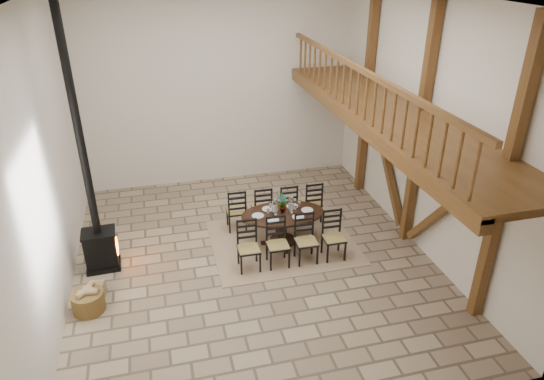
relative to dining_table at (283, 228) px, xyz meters
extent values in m
plane|color=tan|center=(-0.74, -0.47, -0.37)|extent=(8.00, 8.00, 0.00)
cube|color=silver|center=(-0.74, 3.53, 2.13)|extent=(7.00, 0.02, 5.00)
cube|color=silver|center=(-0.74, -4.47, 2.13)|extent=(7.00, 0.02, 5.00)
cube|color=silver|center=(-4.24, -0.47, 2.13)|extent=(0.02, 8.00, 5.00)
cube|color=silver|center=(2.76, -0.47, 2.13)|extent=(0.02, 8.00, 5.00)
cube|color=brown|center=(2.64, -2.97, 2.13)|extent=(0.18, 0.18, 5.00)
cube|color=brown|center=(2.64, -0.47, 2.13)|extent=(0.18, 0.18, 5.00)
cube|color=brown|center=(2.64, 2.03, 2.13)|extent=(0.18, 0.18, 5.00)
cube|color=brown|center=(2.64, -1.72, 1.03)|extent=(0.14, 2.16, 2.54)
cube|color=brown|center=(2.64, 0.78, 1.03)|extent=(0.14, 2.16, 2.54)
cube|color=brown|center=(2.64, -0.47, 2.43)|extent=(0.20, 7.80, 0.20)
cube|color=brown|center=(1.96, -0.47, 2.48)|extent=(1.60, 7.80, 0.12)
cube|color=brown|center=(1.26, -0.47, 2.38)|extent=(0.18, 7.80, 0.22)
cube|color=brown|center=(1.26, -0.47, 3.38)|extent=(0.09, 7.60, 0.09)
cube|color=brown|center=(1.26, -0.47, 2.96)|extent=(0.06, 7.60, 0.86)
cube|color=tan|center=(0.00, 0.00, -0.36)|extent=(3.00, 2.50, 0.02)
ellipsoid|color=black|center=(0.00, 0.00, 0.34)|extent=(1.78, 1.11, 0.04)
cylinder|color=black|center=(0.00, 0.00, -0.03)|extent=(0.17, 0.17, 0.64)
cylinder|color=black|center=(0.00, 0.00, -0.32)|extent=(0.54, 0.54, 0.06)
cube|color=tan|center=(-0.89, -0.75, 0.10)|extent=(0.44, 0.42, 0.04)
cube|color=black|center=(-0.89, -0.75, -0.15)|extent=(0.42, 0.42, 0.44)
cube|color=black|center=(-0.88, -0.57, 0.37)|extent=(0.37, 0.05, 0.58)
cube|color=tan|center=(-0.31, -0.77, 0.10)|extent=(0.44, 0.42, 0.04)
cube|color=black|center=(-0.31, -0.77, -0.15)|extent=(0.42, 0.42, 0.44)
cube|color=black|center=(-0.30, -0.58, 0.37)|extent=(0.37, 0.05, 0.58)
cube|color=tan|center=(0.27, -0.78, 0.10)|extent=(0.44, 0.42, 0.04)
cube|color=black|center=(0.27, -0.78, -0.15)|extent=(0.42, 0.42, 0.44)
cube|color=black|center=(0.28, -0.60, 0.37)|extent=(0.37, 0.05, 0.58)
cube|color=tan|center=(0.85, -0.79, 0.10)|extent=(0.44, 0.42, 0.04)
cube|color=black|center=(0.85, -0.79, -0.15)|extent=(0.42, 0.42, 0.44)
cube|color=black|center=(0.85, -0.61, 0.37)|extent=(0.37, 0.05, 0.58)
cube|color=tan|center=(-0.85, 0.79, 0.10)|extent=(0.44, 0.42, 0.04)
cube|color=black|center=(-0.85, 0.79, -0.15)|extent=(0.42, 0.42, 0.44)
cube|color=black|center=(-0.85, 0.61, 0.37)|extent=(0.37, 0.05, 0.58)
cube|color=tan|center=(-0.27, 0.78, 0.10)|extent=(0.44, 0.42, 0.04)
cube|color=black|center=(-0.27, 0.78, -0.15)|extent=(0.42, 0.42, 0.44)
cube|color=black|center=(-0.28, 0.60, 0.37)|extent=(0.37, 0.05, 0.58)
cube|color=tan|center=(0.31, 0.76, 0.10)|extent=(0.44, 0.42, 0.04)
cube|color=black|center=(0.31, 0.76, -0.15)|extent=(0.42, 0.42, 0.44)
cube|color=black|center=(0.30, 0.58, 0.37)|extent=(0.37, 0.05, 0.58)
cube|color=tan|center=(0.89, 0.75, 0.10)|extent=(0.44, 0.42, 0.04)
cube|color=black|center=(0.89, 0.75, -0.15)|extent=(0.42, 0.42, 0.44)
cube|color=black|center=(0.88, 0.57, 0.37)|extent=(0.37, 0.05, 0.58)
cube|color=silver|center=(0.00, 0.00, 0.36)|extent=(1.37, 0.71, 0.01)
cube|color=white|center=(0.00, 0.00, 0.45)|extent=(0.88, 0.31, 0.18)
cylinder|color=white|center=(-0.17, 0.00, 0.53)|extent=(0.12, 0.12, 0.34)
cylinder|color=white|center=(0.17, -0.01, 0.53)|extent=(0.12, 0.12, 0.34)
cylinder|color=white|center=(-0.17, 0.00, 0.44)|extent=(0.06, 0.06, 0.16)
cylinder|color=white|center=(0.17, -0.01, 0.44)|extent=(0.06, 0.06, 0.16)
imported|color=#4C723F|center=(0.00, 0.05, 0.56)|extent=(0.22, 0.15, 0.41)
cube|color=black|center=(-3.67, 0.00, -0.32)|extent=(0.66, 0.52, 0.10)
cube|color=black|center=(-3.67, 0.00, 0.08)|extent=(0.61, 0.46, 0.69)
cube|color=#FF590C|center=(-3.37, 0.01, 0.08)|extent=(0.03, 0.28, 0.28)
cube|color=black|center=(-3.67, 0.00, 0.44)|extent=(0.65, 0.51, 0.04)
cylinder|color=black|center=(-3.67, 0.00, 2.55)|extent=(0.15, 0.15, 4.17)
cylinder|color=brown|center=(-3.85, -1.25, -0.19)|extent=(0.56, 0.56, 0.36)
cube|color=tan|center=(-3.85, -1.25, 0.04)|extent=(0.30, 0.30, 0.11)
cube|color=tan|center=(-3.74, -0.91, -0.22)|extent=(0.33, 0.34, 0.30)
camera|label=1|loc=(-2.39, -8.47, 5.35)|focal=32.00mm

